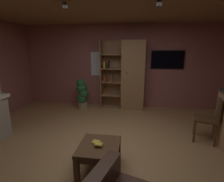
{
  "coord_description": "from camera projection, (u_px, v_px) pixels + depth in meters",
  "views": [
    {
      "loc": [
        0.44,
        -2.62,
        1.8
      ],
      "look_at": [
        0.0,
        0.4,
        1.05
      ],
      "focal_mm": 27.15,
      "sensor_mm": 36.0,
      "label": 1
    }
  ],
  "objects": [
    {
      "name": "floor",
      "position": [
        109.0,
        154.0,
        3.01
      ],
      "size": [
        6.39,
        5.46,
        0.02
      ],
      "primitive_type": "cube",
      "color": "#A37A4C",
      "rests_on": "ground"
    },
    {
      "name": "wall_back",
      "position": [
        123.0,
        66.0,
        5.36
      ],
      "size": [
        6.51,
        0.06,
        2.56
      ],
      "primitive_type": "cube",
      "color": "#9E5B56",
      "rests_on": "ground"
    },
    {
      "name": "window_pane_back",
      "position": [
        101.0,
        64.0,
        5.4
      ],
      "size": [
        0.64,
        0.01,
        0.75
      ],
      "primitive_type": "cube",
      "color": "white"
    },
    {
      "name": "bookshelf_cabinet",
      "position": [
        130.0,
        76.0,
        5.12
      ],
      "size": [
        1.31,
        0.41,
        2.06
      ],
      "color": "#997047",
      "rests_on": "ground"
    },
    {
      "name": "coffee_table",
      "position": [
        99.0,
        150.0,
        2.53
      ],
      "size": [
        0.6,
        0.64,
        0.42
      ],
      "color": "#4C331E",
      "rests_on": "ground"
    },
    {
      "name": "table_book_0",
      "position": [
        96.0,
        142.0,
        2.57
      ],
      "size": [
        0.13,
        0.13,
        0.02
      ],
      "primitive_type": "cube",
      "rotation": [
        0.0,
        0.0,
        -0.19
      ],
      "color": "gold",
      "rests_on": "coffee_table"
    },
    {
      "name": "table_book_1",
      "position": [
        99.0,
        145.0,
        2.46
      ],
      "size": [
        0.12,
        0.09,
        0.03
      ],
      "primitive_type": "cube",
      "rotation": [
        0.0,
        0.0,
        -0.04
      ],
      "color": "gold",
      "rests_on": "coffee_table"
    },
    {
      "name": "dining_chair",
      "position": [
        211.0,
        116.0,
        3.31
      ],
      "size": [
        0.52,
        0.52,
        0.92
      ],
      "color": "#4C331E",
      "rests_on": "ground"
    },
    {
      "name": "potted_floor_plant",
      "position": [
        82.0,
        93.0,
        5.21
      ],
      "size": [
        0.37,
        0.34,
        0.95
      ],
      "color": "#9E896B",
      "rests_on": "ground"
    },
    {
      "name": "wall_mounted_tv",
      "position": [
        167.0,
        60.0,
        5.06
      ],
      "size": [
        0.96,
        0.06,
        0.54
      ],
      "color": "black"
    },
    {
      "name": "track_light_spot_1",
      "position": [
        65.0,
        6.0,
        2.75
      ],
      "size": [
        0.07,
        0.07,
        0.09
      ],
      "primitive_type": "cylinder",
      "color": "black"
    },
    {
      "name": "track_light_spot_2",
      "position": [
        159.0,
        3.0,
        2.59
      ],
      "size": [
        0.07,
        0.07,
        0.09
      ],
      "primitive_type": "cylinder",
      "color": "black"
    }
  ]
}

